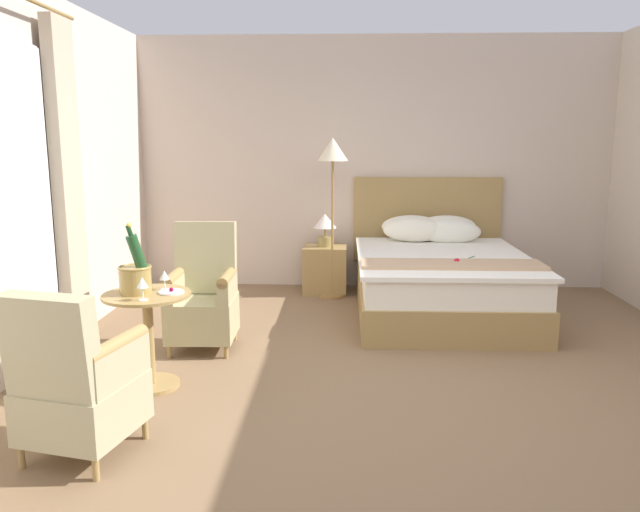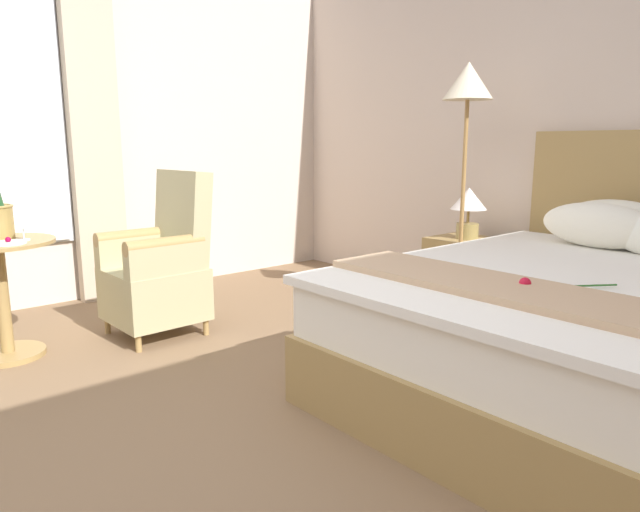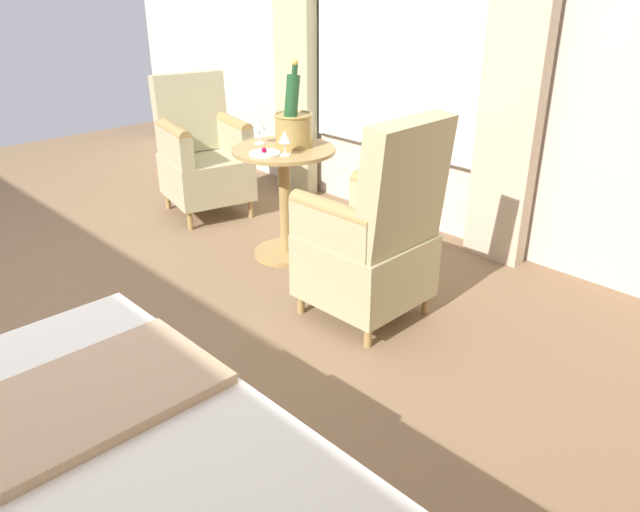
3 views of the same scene
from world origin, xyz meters
TOP-DOWN VIEW (x-y plane):
  - ground_plane at (0.00, 0.00)m, footprint 7.71×7.71m
  - wall_headboard_side at (0.00, 3.17)m, footprint 5.42×0.12m
  - bed at (0.61, 2.04)m, footprint 1.66×2.27m
  - nightstand at (-0.54, 2.76)m, footprint 0.50×0.42m
  - bedside_lamp at (-0.54, 2.76)m, footprint 0.25×0.25m
  - floor_lamp_brass at (-0.46, 2.56)m, footprint 0.32×0.32m
  - side_table_round at (-1.66, -0.00)m, footprint 0.59×0.59m
  - wine_glass_near_edge at (-1.57, 0.12)m, footprint 0.07×0.07m
  - snack_plate at (-1.50, 0.03)m, footprint 0.17×0.17m
  - armchair_by_window at (-1.48, 0.86)m, footprint 0.54×0.58m

SIDE VIEW (x-z plane):
  - ground_plane at x=0.00m, z-range 0.00..0.00m
  - nightstand at x=-0.54m, z-range 0.00..0.52m
  - bed at x=0.61m, z-range -0.28..0.99m
  - side_table_round at x=-1.66m, z-range 0.05..0.72m
  - armchair_by_window at x=-1.48m, z-range -0.09..0.93m
  - snack_plate at x=-1.50m, z-range 0.65..0.69m
  - bedside_lamp at x=-0.54m, z-range 0.58..0.94m
  - wine_glass_near_edge at x=-1.57m, z-range 0.69..0.83m
  - wall_headboard_side at x=0.00m, z-range 0.00..2.82m
  - floor_lamp_brass at x=-0.46m, z-range 0.57..2.28m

